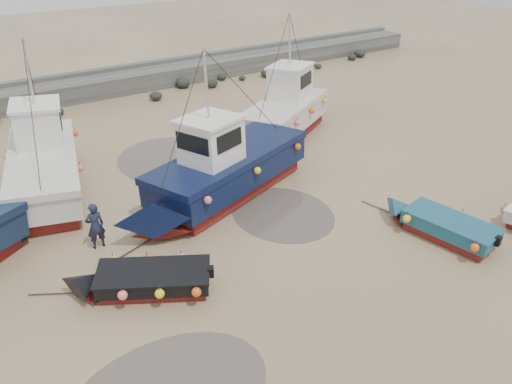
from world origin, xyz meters
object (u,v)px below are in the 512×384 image
Objects in this scene: cabin_boat_1 at (42,159)px; cabin_boat_2 at (220,170)px; dinghy_2 at (441,222)px; person at (99,247)px; dinghy_4 at (142,277)px; cabin_boat_3 at (289,108)px.

cabin_boat_1 and cabin_boat_2 have the same top height.
cabin_boat_1 reaches higher than dinghy_2.
cabin_boat_2 is 6.02× the size of person.
cabin_boat_1 is at bearing 122.14° from dinghy_2.
cabin_boat_1 is at bearing -87.92° from person.
dinghy_2 is at bearing -161.94° from cabin_boat_2.
cabin_boat_3 reaches higher than dinghy_4.
dinghy_2 is 0.52× the size of cabin_boat_2.
cabin_boat_1 is 6.18× the size of person.
cabin_boat_3 is (12.65, -0.78, 0.06)m from cabin_boat_1.
dinghy_2 is at bearing 148.57° from person.
cabin_boat_1 and cabin_boat_3 have the same top height.
cabin_boat_2 is (5.80, -5.17, 0.00)m from cabin_boat_1.
cabin_boat_1 is 1.03× the size of cabin_boat_2.
dinghy_4 reaches higher than person.
cabin_boat_3 is at bearing 9.58° from cabin_boat_1.
cabin_boat_2 is at bearing 117.11° from dinghy_2.
person is (-5.45, -0.67, -1.32)m from cabin_boat_2.
cabin_boat_1 is (-0.75, 9.03, 0.76)m from dinghy_4.
person is at bearing -96.61° from cabin_boat_3.
cabin_boat_1 is 1.24× the size of cabin_boat_3.
cabin_boat_3 is at bearing -159.00° from person.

